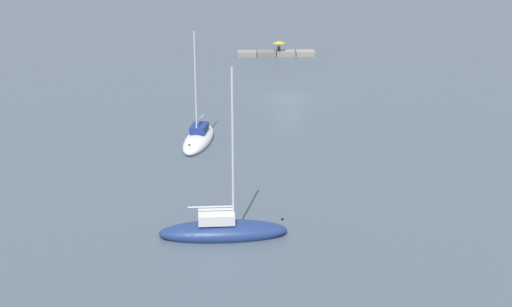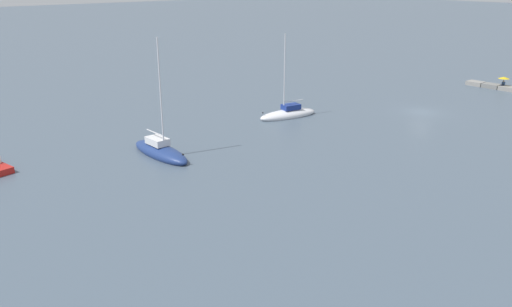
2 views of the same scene
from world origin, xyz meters
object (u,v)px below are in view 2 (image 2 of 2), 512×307
(sailboat_navy_far, at_px, (160,151))
(umbrella_open_yellow, at_px, (504,78))
(person_seated_blue_left, at_px, (503,84))
(sailboat_white_outer, at_px, (288,114))

(sailboat_navy_far, bearing_deg, umbrella_open_yellow, 170.54)
(person_seated_blue_left, distance_m, sailboat_white_outer, 34.64)
(sailboat_navy_far, xyz_separation_m, sailboat_white_outer, (1.99, -17.98, -0.03))
(umbrella_open_yellow, bearing_deg, sailboat_white_outer, 74.81)
(person_seated_blue_left, xyz_separation_m, sailboat_white_outer, (9.06, 33.43, -0.48))
(person_seated_blue_left, bearing_deg, umbrella_open_yellow, 111.72)
(umbrella_open_yellow, bearing_deg, person_seated_blue_left, -74.86)
(person_seated_blue_left, relative_size, umbrella_open_yellow, 0.49)
(person_seated_blue_left, relative_size, sailboat_white_outer, 0.07)
(sailboat_navy_far, relative_size, sailboat_white_outer, 1.12)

